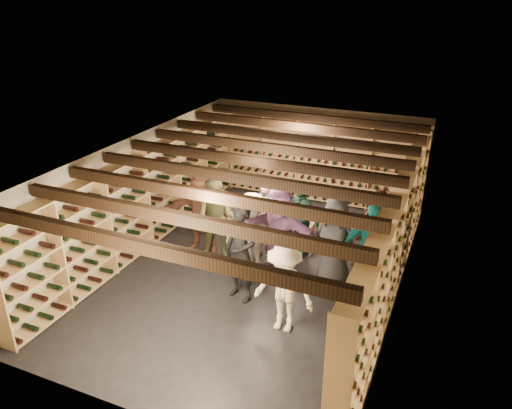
{
  "coord_description": "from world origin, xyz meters",
  "views": [
    {
      "loc": [
        3.4,
        -7.9,
        5.22
      ],
      "look_at": [
        -0.09,
        0.2,
        1.31
      ],
      "focal_mm": 35.0,
      "sensor_mm": 36.0,
      "label": 1
    }
  ],
  "objects_px": {
    "person_4": "(370,249)",
    "person_2": "(217,220)",
    "person_3": "(284,288)",
    "person_5": "(202,211)",
    "person_8": "(378,232)",
    "crate_loose": "(349,230)",
    "person_9": "(252,233)",
    "crate_stack_right": "(302,234)",
    "person_1": "(241,252)",
    "crate_stack_left": "(223,211)",
    "person_11": "(279,234)",
    "person_10": "(300,219)",
    "person_12": "(334,243)",
    "person_7": "(265,220)"
  },
  "relations": [
    {
      "from": "person_2",
      "to": "person_3",
      "type": "relative_size",
      "value": 1.13
    },
    {
      "from": "crate_stack_right",
      "to": "person_9",
      "type": "xyz_separation_m",
      "value": [
        -0.56,
        -1.4,
        0.57
      ]
    },
    {
      "from": "person_9",
      "to": "crate_stack_right",
      "type": "bearing_deg",
      "value": 66.74
    },
    {
      "from": "person_4",
      "to": "person_9",
      "type": "bearing_deg",
      "value": 161.96
    },
    {
      "from": "person_9",
      "to": "crate_stack_left",
      "type": "bearing_deg",
      "value": 131.26
    },
    {
      "from": "person_3",
      "to": "person_4",
      "type": "bearing_deg",
      "value": 58.58
    },
    {
      "from": "crate_loose",
      "to": "person_9",
      "type": "distance_m",
      "value": 2.81
    },
    {
      "from": "person_1",
      "to": "person_3",
      "type": "distance_m",
      "value": 1.15
    },
    {
      "from": "crate_stack_right",
      "to": "person_3",
      "type": "bearing_deg",
      "value": -77.37
    },
    {
      "from": "person_4",
      "to": "person_5",
      "type": "xyz_separation_m",
      "value": [
        -3.56,
        0.29,
        -0.03
      ]
    },
    {
      "from": "person_8",
      "to": "person_1",
      "type": "bearing_deg",
      "value": -136.37
    },
    {
      "from": "person_4",
      "to": "person_2",
      "type": "bearing_deg",
      "value": 157.72
    },
    {
      "from": "person_3",
      "to": "person_11",
      "type": "relative_size",
      "value": 0.83
    },
    {
      "from": "person_5",
      "to": "person_12",
      "type": "relative_size",
      "value": 0.99
    },
    {
      "from": "crate_stack_left",
      "to": "person_1",
      "type": "height_order",
      "value": "person_1"
    },
    {
      "from": "person_10",
      "to": "person_11",
      "type": "height_order",
      "value": "person_11"
    },
    {
      "from": "person_7",
      "to": "person_10",
      "type": "relative_size",
      "value": 1.12
    },
    {
      "from": "person_2",
      "to": "person_8",
      "type": "height_order",
      "value": "person_2"
    },
    {
      "from": "crate_stack_left",
      "to": "person_2",
      "type": "xyz_separation_m",
      "value": [
        0.54,
        -1.33,
        0.46
      ]
    },
    {
      "from": "person_1",
      "to": "person_2",
      "type": "bearing_deg",
      "value": 152.09
    },
    {
      "from": "person_10",
      "to": "person_12",
      "type": "relative_size",
      "value": 0.9
    },
    {
      "from": "person_4",
      "to": "person_11",
      "type": "relative_size",
      "value": 0.96
    },
    {
      "from": "person_3",
      "to": "person_9",
      "type": "xyz_separation_m",
      "value": [
        -1.2,
        1.45,
        0.05
      ]
    },
    {
      "from": "person_3",
      "to": "person_5",
      "type": "height_order",
      "value": "person_5"
    },
    {
      "from": "person_5",
      "to": "person_11",
      "type": "distance_m",
      "value": 1.93
    },
    {
      "from": "crate_stack_left",
      "to": "crate_loose",
      "type": "bearing_deg",
      "value": 16.62
    },
    {
      "from": "person_2",
      "to": "person_5",
      "type": "relative_size",
      "value": 1.01
    },
    {
      "from": "person_8",
      "to": "crate_loose",
      "type": "bearing_deg",
      "value": 122.53
    },
    {
      "from": "person_9",
      "to": "person_11",
      "type": "height_order",
      "value": "person_11"
    },
    {
      "from": "crate_stack_left",
      "to": "person_9",
      "type": "relative_size",
      "value": 0.51
    },
    {
      "from": "person_2",
      "to": "person_7",
      "type": "bearing_deg",
      "value": 13.0
    },
    {
      "from": "crate_stack_right",
      "to": "person_2",
      "type": "bearing_deg",
      "value": -138.85
    },
    {
      "from": "person_10",
      "to": "person_11",
      "type": "xyz_separation_m",
      "value": [
        -0.07,
        -1.02,
        0.15
      ]
    },
    {
      "from": "person_7",
      "to": "person_12",
      "type": "distance_m",
      "value": 1.58
    },
    {
      "from": "person_5",
      "to": "person_11",
      "type": "relative_size",
      "value": 0.93
    },
    {
      "from": "person_2",
      "to": "person_11",
      "type": "relative_size",
      "value": 0.94
    },
    {
      "from": "crate_loose",
      "to": "person_7",
      "type": "xyz_separation_m",
      "value": [
        -1.34,
        -1.78,
        0.8
      ]
    },
    {
      "from": "crate_stack_right",
      "to": "person_1",
      "type": "xyz_separation_m",
      "value": [
        -0.37,
        -2.32,
        0.67
      ]
    },
    {
      "from": "person_1",
      "to": "person_2",
      "type": "distance_m",
      "value": 1.5
    },
    {
      "from": "crate_stack_right",
      "to": "person_1",
      "type": "relative_size",
      "value": 0.27
    },
    {
      "from": "person_10",
      "to": "person_7",
      "type": "bearing_deg",
      "value": -121.3
    },
    {
      "from": "person_5",
      "to": "person_8",
      "type": "relative_size",
      "value": 1.04
    },
    {
      "from": "person_7",
      "to": "crate_loose",
      "type": "bearing_deg",
      "value": 77.94
    },
    {
      "from": "crate_stack_right",
      "to": "person_12",
      "type": "bearing_deg",
      "value": -50.85
    },
    {
      "from": "crate_stack_right",
      "to": "crate_loose",
      "type": "xyz_separation_m",
      "value": [
        0.83,
        0.93,
        -0.17
      ]
    },
    {
      "from": "person_1",
      "to": "person_4",
      "type": "relative_size",
      "value": 1.03
    },
    {
      "from": "crate_loose",
      "to": "person_10",
      "type": "xyz_separation_m",
      "value": [
        -0.77,
        -1.31,
        0.71
      ]
    },
    {
      "from": "crate_stack_left",
      "to": "person_1",
      "type": "bearing_deg",
      "value": -56.93
    },
    {
      "from": "person_11",
      "to": "person_12",
      "type": "distance_m",
      "value": 1.04
    },
    {
      "from": "person_9",
      "to": "crate_loose",
      "type": "bearing_deg",
      "value": 57.71
    }
  ]
}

